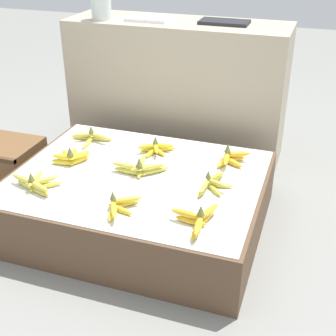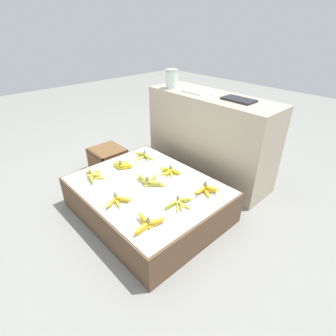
{
  "view_description": "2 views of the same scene",
  "coord_description": "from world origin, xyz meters",
  "px_view_note": "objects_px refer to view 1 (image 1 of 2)",
  "views": [
    {
      "loc": [
        0.75,
        -1.76,
        1.34
      ],
      "look_at": [
        0.12,
        0.08,
        0.29
      ],
      "focal_mm": 50.0,
      "sensor_mm": 36.0,
      "label": 1
    },
    {
      "loc": [
        1.37,
        -1.05,
        1.42
      ],
      "look_at": [
        0.12,
        0.11,
        0.43
      ],
      "focal_mm": 28.0,
      "sensor_mm": 36.0,
      "label": 2
    }
  ],
  "objects_px": {
    "banana_bunch_front_midright": "(198,219)",
    "glass_jar": "(101,3)",
    "wooden_crate": "(9,163)",
    "banana_bunch_middle_left": "(71,157)",
    "banana_bunch_front_midleft": "(119,206)",
    "banana_bunch_middle_midleft": "(140,168)",
    "foam_tray_white": "(149,19)",
    "banana_bunch_middle_midright": "(213,184)",
    "banana_bunch_back_midright": "(230,158)",
    "banana_bunch_front_left": "(35,183)",
    "banana_bunch_back_midleft": "(156,148)",
    "banana_bunch_back_left": "(91,137)"
  },
  "relations": [
    {
      "from": "banana_bunch_front_left",
      "to": "glass_jar",
      "type": "bearing_deg",
      "value": 96.99
    },
    {
      "from": "banana_bunch_middle_midleft",
      "to": "wooden_crate",
      "type": "bearing_deg",
      "value": 171.76
    },
    {
      "from": "banana_bunch_middle_midright",
      "to": "banana_bunch_back_left",
      "type": "xyz_separation_m",
      "value": [
        -0.74,
        0.27,
        0.0
      ]
    },
    {
      "from": "banana_bunch_middle_midleft",
      "to": "banana_bunch_back_midright",
      "type": "relative_size",
      "value": 1.49
    },
    {
      "from": "wooden_crate",
      "to": "banana_bunch_front_midleft",
      "type": "xyz_separation_m",
      "value": [
        0.88,
        -0.45,
        0.18
      ]
    },
    {
      "from": "banana_bunch_middle_midright",
      "to": "banana_bunch_back_midright",
      "type": "xyz_separation_m",
      "value": [
        0.02,
        0.26,
        0.01
      ]
    },
    {
      "from": "banana_bunch_front_midright",
      "to": "banana_bunch_middle_left",
      "type": "height_order",
      "value": "banana_bunch_middle_left"
    },
    {
      "from": "banana_bunch_front_left",
      "to": "banana_bunch_middle_midright",
      "type": "distance_m",
      "value": 0.79
    },
    {
      "from": "banana_bunch_middle_left",
      "to": "banana_bunch_front_midright",
      "type": "bearing_deg",
      "value": -22.88
    },
    {
      "from": "banana_bunch_front_midright",
      "to": "banana_bunch_back_midleft",
      "type": "distance_m",
      "value": 0.67
    },
    {
      "from": "banana_bunch_front_midleft",
      "to": "banana_bunch_back_left",
      "type": "relative_size",
      "value": 0.86
    },
    {
      "from": "banana_bunch_front_midleft",
      "to": "banana_bunch_middle_midright",
      "type": "relative_size",
      "value": 0.85
    },
    {
      "from": "banana_bunch_front_left",
      "to": "banana_bunch_middle_midright",
      "type": "xyz_separation_m",
      "value": [
        0.74,
        0.26,
        -0.0
      ]
    },
    {
      "from": "banana_bunch_front_midleft",
      "to": "banana_bunch_middle_midright",
      "type": "height_order",
      "value": "banana_bunch_front_midleft"
    },
    {
      "from": "banana_bunch_middle_left",
      "to": "banana_bunch_front_left",
      "type": "bearing_deg",
      "value": -96.05
    },
    {
      "from": "banana_bunch_middle_midright",
      "to": "banana_bunch_back_midleft",
      "type": "xyz_separation_m",
      "value": [
        -0.36,
        0.25,
        0.0
      ]
    },
    {
      "from": "banana_bunch_back_left",
      "to": "foam_tray_white",
      "type": "xyz_separation_m",
      "value": [
        0.14,
        0.54,
        0.53
      ]
    },
    {
      "from": "banana_bunch_front_left",
      "to": "banana_bunch_middle_left",
      "type": "distance_m",
      "value": 0.27
    },
    {
      "from": "banana_bunch_back_midleft",
      "to": "banana_bunch_front_left",
      "type": "bearing_deg",
      "value": -126.96
    },
    {
      "from": "banana_bunch_front_midleft",
      "to": "banana_bunch_back_midright",
      "type": "relative_size",
      "value": 1.17
    },
    {
      "from": "banana_bunch_middle_midright",
      "to": "banana_bunch_back_midleft",
      "type": "distance_m",
      "value": 0.44
    },
    {
      "from": "banana_bunch_front_midright",
      "to": "banana_bunch_middle_midleft",
      "type": "relative_size",
      "value": 0.9
    },
    {
      "from": "wooden_crate",
      "to": "banana_bunch_middle_midright",
      "type": "height_order",
      "value": "banana_bunch_middle_midright"
    },
    {
      "from": "banana_bunch_middle_midright",
      "to": "banana_bunch_back_midright",
      "type": "height_order",
      "value": "banana_bunch_back_midright"
    },
    {
      "from": "wooden_crate",
      "to": "banana_bunch_middle_left",
      "type": "bearing_deg",
      "value": -15.53
    },
    {
      "from": "banana_bunch_front_midright",
      "to": "glass_jar",
      "type": "relative_size",
      "value": 1.33
    },
    {
      "from": "foam_tray_white",
      "to": "banana_bunch_back_midright",
      "type": "bearing_deg",
      "value": -41.45
    },
    {
      "from": "banana_bunch_middle_left",
      "to": "wooden_crate",
      "type": "bearing_deg",
      "value": 164.47
    },
    {
      "from": "banana_bunch_front_midright",
      "to": "glass_jar",
      "type": "bearing_deg",
      "value": 130.17
    },
    {
      "from": "glass_jar",
      "to": "wooden_crate",
      "type": "bearing_deg",
      "value": -119.23
    },
    {
      "from": "wooden_crate",
      "to": "banana_bunch_front_midright",
      "type": "xyz_separation_m",
      "value": [
        1.22,
        -0.44,
        0.18
      ]
    },
    {
      "from": "banana_bunch_back_left",
      "to": "banana_bunch_back_midright",
      "type": "height_order",
      "value": "banana_bunch_back_midright"
    },
    {
      "from": "banana_bunch_front_midleft",
      "to": "banana_bunch_middle_midleft",
      "type": "distance_m",
      "value": 0.33
    },
    {
      "from": "wooden_crate",
      "to": "banana_bunch_middle_midleft",
      "type": "xyz_separation_m",
      "value": [
        0.85,
        -0.12,
        0.18
      ]
    },
    {
      "from": "wooden_crate",
      "to": "banana_bunch_middle_left",
      "type": "distance_m",
      "value": 0.54
    },
    {
      "from": "banana_bunch_back_left",
      "to": "banana_bunch_back_midleft",
      "type": "distance_m",
      "value": 0.38
    },
    {
      "from": "banana_bunch_back_midright",
      "to": "banana_bunch_back_left",
      "type": "bearing_deg",
      "value": 179.29
    },
    {
      "from": "banana_bunch_front_midleft",
      "to": "banana_bunch_back_left",
      "type": "distance_m",
      "value": 0.71
    },
    {
      "from": "banana_bunch_front_midright",
      "to": "foam_tray_white",
      "type": "distance_m",
      "value": 1.37
    },
    {
      "from": "banana_bunch_back_left",
      "to": "banana_bunch_back_midright",
      "type": "xyz_separation_m",
      "value": [
        0.76,
        -0.01,
        0.01
      ]
    },
    {
      "from": "banana_bunch_middle_left",
      "to": "glass_jar",
      "type": "relative_size",
      "value": 0.99
    },
    {
      "from": "banana_bunch_front_left",
      "to": "banana_bunch_middle_midleft",
      "type": "relative_size",
      "value": 0.91
    },
    {
      "from": "banana_bunch_middle_left",
      "to": "banana_bunch_middle_midright",
      "type": "distance_m",
      "value": 0.72
    },
    {
      "from": "glass_jar",
      "to": "foam_tray_white",
      "type": "distance_m",
      "value": 0.29
    },
    {
      "from": "banana_bunch_front_left",
      "to": "banana_bunch_back_midright",
      "type": "height_order",
      "value": "banana_bunch_back_midright"
    },
    {
      "from": "banana_bunch_middle_left",
      "to": "banana_bunch_back_left",
      "type": "xyz_separation_m",
      "value": [
        -0.02,
        0.26,
        -0.01
      ]
    },
    {
      "from": "banana_bunch_back_midleft",
      "to": "banana_bunch_front_midleft",
      "type": "bearing_deg",
      "value": -85.74
    },
    {
      "from": "wooden_crate",
      "to": "banana_bunch_back_midright",
      "type": "relative_size",
      "value": 1.83
    },
    {
      "from": "banana_bunch_front_left",
      "to": "banana_bunch_middle_left",
      "type": "relative_size",
      "value": 1.36
    },
    {
      "from": "banana_bunch_front_midleft",
      "to": "glass_jar",
      "type": "xyz_separation_m",
      "value": [
        -0.55,
        1.05,
        0.61
      ]
    }
  ]
}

